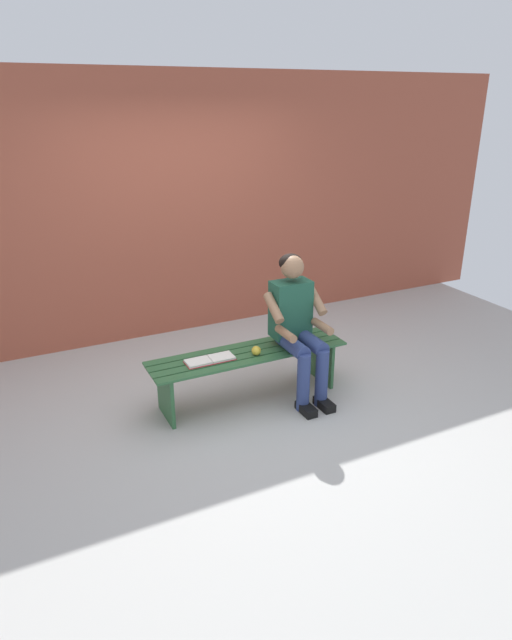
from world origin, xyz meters
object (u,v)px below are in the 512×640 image
person_seated (297,322)px  book_open (210,360)px  bench_near (248,363)px  apple (256,351)px

person_seated → book_open: 0.82m
bench_near → apple: size_ratio=21.79×
person_seated → apple: size_ratio=15.69×
book_open → person_seated: bearing=174.0°
book_open → bench_near: bearing=-177.2°
bench_near → person_seated: size_ratio=1.39×
bench_near → book_open: book_open is taller
bench_near → book_open: size_ratio=4.22×
apple → book_open: bearing=-9.3°
bench_near → person_seated: person_seated is taller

